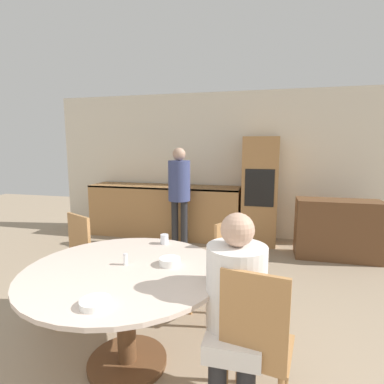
# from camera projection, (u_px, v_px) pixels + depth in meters

# --- Properties ---
(wall_back) EXTENTS (6.50, 0.05, 2.60)m
(wall_back) POSITION_uv_depth(u_px,v_px,m) (223.00, 165.00, 5.47)
(wall_back) COLOR silver
(wall_back) RESTS_ON ground_plane
(kitchen_counter) EXTENTS (2.75, 0.60, 0.94)m
(kitchen_counter) POSITION_uv_depth(u_px,v_px,m) (164.00, 210.00, 5.51)
(kitchen_counter) COLOR #AD7A47
(kitchen_counter) RESTS_ON ground_plane
(oven_unit) EXTENTS (0.57, 0.59, 1.80)m
(oven_unit) POSITION_uv_depth(u_px,v_px,m) (260.00, 191.00, 5.05)
(oven_unit) COLOR #AD7A47
(oven_unit) RESTS_ON ground_plane
(sideboard) EXTENTS (1.17, 0.45, 0.88)m
(sideboard) POSITION_uv_depth(u_px,v_px,m) (337.00, 229.00, 4.40)
(sideboard) COLOR brown
(sideboard) RESTS_ON ground_plane
(dining_table) EXTENTS (1.45, 1.45, 0.77)m
(dining_table) POSITION_uv_depth(u_px,v_px,m) (125.00, 293.00, 2.21)
(dining_table) COLOR brown
(dining_table) RESTS_ON ground_plane
(chair_near_right) EXTENTS (0.46, 0.46, 0.99)m
(chair_near_right) POSITION_uv_depth(u_px,v_px,m) (255.00, 340.00, 1.74)
(chair_near_right) COLOR #AD7A47
(chair_near_right) RESTS_ON ground_plane
(chair_far_left) EXTENTS (0.54, 0.54, 0.99)m
(chair_far_left) POSITION_uv_depth(u_px,v_px,m) (72.00, 261.00, 2.93)
(chair_far_left) COLOR #AD7A47
(chair_far_left) RESTS_ON ground_plane
(chair_far_right) EXTENTS (0.55, 0.55, 0.99)m
(chair_far_right) POSITION_uv_depth(u_px,v_px,m) (222.00, 265.00, 2.83)
(chair_far_right) COLOR #AD7A47
(chair_far_right) RESTS_ON ground_plane
(person_seated) EXTENTS (0.37, 0.45, 1.26)m
(person_seated) POSITION_uv_depth(u_px,v_px,m) (235.00, 300.00, 1.84)
(person_seated) COLOR #262628
(person_seated) RESTS_ON ground_plane
(person_standing) EXTENTS (0.35, 0.35, 1.63)m
(person_standing) POSITION_uv_depth(u_px,v_px,m) (179.00, 187.00, 4.83)
(person_standing) COLOR #262628
(person_standing) RESTS_ON ground_plane
(cup) EXTENTS (0.07, 0.07, 0.09)m
(cup) POSITION_uv_depth(u_px,v_px,m) (164.00, 239.00, 2.72)
(cup) COLOR silver
(cup) RESTS_ON dining_table
(bowl_near) EXTENTS (0.17, 0.17, 0.04)m
(bowl_near) POSITION_uv_depth(u_px,v_px,m) (95.00, 303.00, 1.66)
(bowl_near) COLOR white
(bowl_near) RESTS_ON dining_table
(bowl_centre) EXTENTS (0.16, 0.16, 0.05)m
(bowl_centre) POSITION_uv_depth(u_px,v_px,m) (170.00, 261.00, 2.24)
(bowl_centre) COLOR white
(bowl_centre) RESTS_ON dining_table
(salt_shaker) EXTENTS (0.03, 0.03, 0.09)m
(salt_shaker) POSITION_uv_depth(u_px,v_px,m) (125.00, 259.00, 2.24)
(salt_shaker) COLOR white
(salt_shaker) RESTS_ON dining_table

